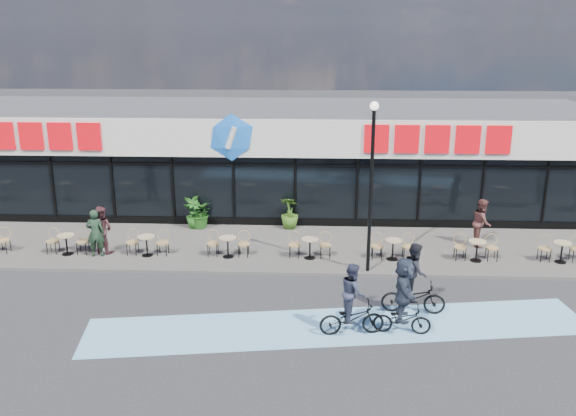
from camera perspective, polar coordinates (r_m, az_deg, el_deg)
The scene contains 21 objects.
ground at distance 18.97m, azimuth -7.69°, elevation -8.55°, with size 120.00×120.00×0.00m, color #28282B.
sidewalk at distance 23.04m, azimuth -5.78°, elevation -3.62°, with size 44.00×5.00×0.10m, color #4F4B46.
bike_lane at distance 17.37m, azimuth 4.77°, elevation -10.96°, with size 14.00×2.20×0.01m, color #6FADD3.
building at distance 27.57m, azimuth -4.35°, elevation 4.83°, with size 30.60×6.57×4.75m.
lamp_post at distance 19.79m, azimuth 7.82°, elevation 3.10°, with size 0.28×0.28×5.67m.
bistro_set_2 at distance 23.39m, azimuth -19.95°, elevation -2.96°, with size 1.54×0.62×0.90m.
bistro_set_3 at distance 22.45m, azimuth -13.03°, elevation -3.18°, with size 1.54×0.62×0.90m.
bistro_set_4 at distance 21.86m, azimuth -5.62°, elevation -3.37°, with size 1.54×0.62×0.90m.
bistro_set_5 at distance 21.65m, azimuth 2.06°, elevation -3.50°, with size 1.54×0.62×0.90m.
bistro_set_6 at distance 21.83m, azimuth 9.76°, elevation -3.56°, with size 1.54×0.62×0.90m.
bistro_set_7 at distance 22.39m, azimuth 17.20°, elevation -3.57°, with size 1.54×0.62×0.90m.
bistro_set_8 at distance 23.31m, azimuth 24.16°, elevation -3.52°, with size 1.54×0.62×0.90m.
potted_plant_left at distance 24.97m, azimuth -8.78°, elevation -0.54°, with size 0.66×0.66×1.18m, color #1F5418.
potted_plant_mid at distance 24.88m, azimuth -8.42°, elevation -0.52°, with size 1.12×0.97×1.24m, color #205117.
potted_plant_right at distance 24.63m, azimuth 0.15°, elevation -0.44°, with size 0.73×0.73×1.30m, color #345919.
patron_left at distance 22.67m, azimuth -17.58°, elevation -2.25°, with size 0.63×0.42×1.73m, color #1C3421.
patron_right at distance 22.96m, azimuth -17.06°, elevation -1.93°, with size 0.85×0.66×1.75m, color #4D282C.
pedestrian_b at distance 23.79m, azimuth 17.67°, elevation -1.28°, with size 0.87×0.68×1.79m, color #552E2B.
cyclist_a at distance 16.80m, azimuth 10.73°, elevation -8.31°, with size 1.60×1.67×2.21m.
cyclist_b at distance 18.07m, azimuth 11.71°, elevation -7.16°, with size 1.89×0.88×2.15m.
cyclist_c at distance 16.66m, azimuth 6.03°, elevation -9.21°, with size 1.84×0.86×2.06m.
Camera 1 is at (3.24, -16.83, 8.14)m, focal length 38.00 mm.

